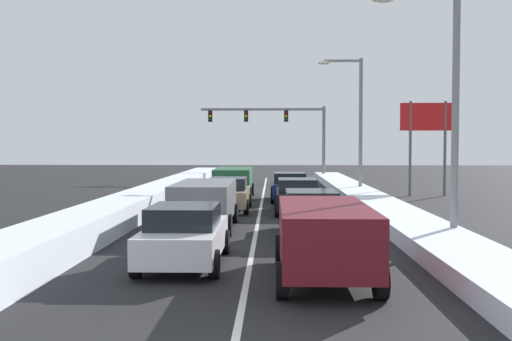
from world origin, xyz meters
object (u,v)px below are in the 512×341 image
suv_maroon_right_lane_nearest (324,235)px  suv_gray_center_lane_second (205,201)px  sedan_white_center_lane_nearest (185,235)px  street_lamp_right_near (443,92)px  sedan_tan_center_lane_third (228,194)px  traffic_light_gantry (280,124)px  street_lamp_right_mid (355,113)px  suv_green_center_lane_fourth (234,180)px  sedan_navy_right_lane_fourth (289,186)px  sedan_silver_right_lane_second (311,213)px  sedan_black_right_lane_third (297,196)px  roadside_sign_right (428,127)px

suv_maroon_right_lane_nearest → suv_gray_center_lane_second: size_ratio=1.00×
sedan_white_center_lane_nearest → street_lamp_right_near: bearing=24.5°
sedan_tan_center_lane_third → traffic_light_gantry: traffic_light_gantry is taller
street_lamp_right_near → street_lamp_right_mid: (-0.27, 17.54, 0.24)m
sedan_tan_center_lane_third → suv_green_center_lane_fourth: (-0.16, 6.26, 0.25)m
sedan_white_center_lane_nearest → suv_green_center_lane_fourth: 18.45m
sedan_navy_right_lane_fourth → suv_green_center_lane_fourth: (-3.08, 1.49, 0.25)m
sedan_navy_right_lane_fourth → sedan_tan_center_lane_third: bearing=-121.4°
suv_maroon_right_lane_nearest → sedan_tan_center_lane_third: size_ratio=1.09×
suv_green_center_lane_fourth → traffic_light_gantry: traffic_light_gantry is taller
suv_gray_center_lane_second → traffic_light_gantry: (3.03, 29.90, 3.71)m
suv_gray_center_lane_second → street_lamp_right_near: street_lamp_right_near is taller
street_lamp_right_mid → sedan_tan_center_lane_third: bearing=-128.3°
sedan_silver_right_lane_second → sedan_white_center_lane_nearest: size_ratio=1.00×
sedan_silver_right_lane_second → suv_gray_center_lane_second: 4.00m
sedan_silver_right_lane_second → sedan_white_center_lane_nearest: same height
sedan_black_right_lane_third → sedan_silver_right_lane_second: bearing=-88.4°
suv_maroon_right_lane_nearest → street_lamp_right_mid: bearing=80.7°
traffic_light_gantry → suv_gray_center_lane_second: bearing=-95.8°
sedan_silver_right_lane_second → traffic_light_gantry: (-0.65, 31.44, 3.96)m
street_lamp_right_near → sedan_white_center_lane_nearest: bearing=-155.5°
sedan_white_center_lane_nearest → suv_gray_center_lane_second: (-0.22, 6.30, 0.25)m
sedan_black_right_lane_third → roadside_sign_right: bearing=48.0°
sedan_white_center_lane_nearest → suv_gray_center_lane_second: suv_gray_center_lane_second is taller
street_lamp_right_mid → traffic_light_gantry: bearing=105.4°
suv_green_center_lane_fourth → traffic_light_gantry: (2.80, 17.75, 3.71)m
street_lamp_right_near → sedan_tan_center_lane_third: bearing=128.8°
traffic_light_gantry → roadside_sign_right: traffic_light_gantry is taller
sedan_tan_center_lane_third → street_lamp_right_near: bearing=-51.2°
sedan_white_center_lane_nearest → sedan_black_right_lane_third: bearing=73.9°
sedan_navy_right_lane_fourth → suv_gray_center_lane_second: bearing=-107.3°
sedan_white_center_lane_nearest → street_lamp_right_near: street_lamp_right_near is taller
sedan_white_center_lane_nearest → roadside_sign_right: (11.18, 20.17, 3.25)m
street_lamp_right_mid → suv_green_center_lane_fourth: bearing=-161.0°
sedan_black_right_lane_third → street_lamp_right_near: street_lamp_right_near is taller
suv_maroon_right_lane_nearest → suv_gray_center_lane_second: same height
street_lamp_right_near → roadside_sign_right: 17.28m
sedan_black_right_lane_third → sedan_tan_center_lane_third: same height
suv_gray_center_lane_second → roadside_sign_right: size_ratio=0.89×
sedan_white_center_lane_nearest → street_lamp_right_mid: bearing=71.3°
suv_green_center_lane_fourth → roadside_sign_right: bearing=8.7°
sedan_black_right_lane_third → street_lamp_right_near: bearing=-63.5°
traffic_light_gantry → street_lamp_right_near: bearing=-82.2°
street_lamp_right_mid → suv_maroon_right_lane_nearest: bearing=-99.3°
suv_maroon_right_lane_nearest → suv_gray_center_lane_second: (-3.58, 7.87, 0.00)m
sedan_black_right_lane_third → street_lamp_right_near: 9.80m
sedan_black_right_lane_third → sedan_tan_center_lane_third: (-3.10, 0.79, 0.00)m
suv_maroon_right_lane_nearest → sedan_navy_right_lane_fourth: size_ratio=1.09×
suv_green_center_lane_fourth → street_lamp_right_mid: size_ratio=0.61×
sedan_tan_center_lane_third → suv_green_center_lane_fourth: suv_green_center_lane_fourth is taller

